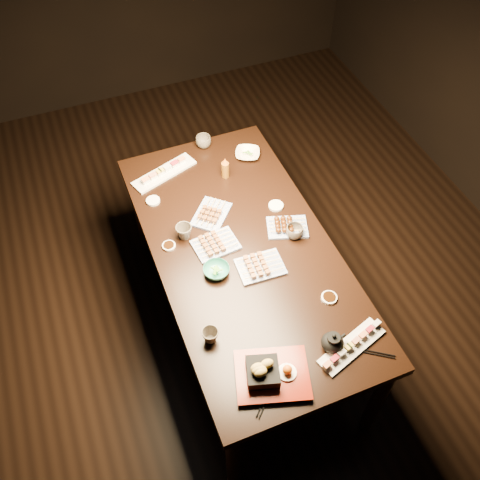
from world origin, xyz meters
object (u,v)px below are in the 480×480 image
at_px(sushi_platter_near, 352,345).
at_px(teacup_near_left, 210,336).
at_px(teacup_mid_right, 295,232).
at_px(dining_table, 243,290).
at_px(yakitori_plate_right, 261,264).
at_px(teacup_far_right, 203,142).
at_px(teacup_far_left, 184,232).
at_px(yakitori_plate_left, 211,212).
at_px(edamame_bowl_green, 216,271).
at_px(sushi_platter_far, 164,171).
at_px(condiment_bottle, 225,168).
at_px(teapot, 333,341).
at_px(tempura_tray, 273,371).
at_px(yakitori_plate_center, 215,242).
at_px(edamame_bowl_cream, 248,154).

xyz_separation_m(sushi_platter_near, teacup_near_left, (-0.58, 0.27, 0.01)).
bearing_deg(sushi_platter_near, teacup_mid_right, 68.87).
bearing_deg(dining_table, yakitori_plate_right, -74.76).
bearing_deg(teacup_far_right, teacup_near_left, -107.95).
relative_size(dining_table, sushi_platter_near, 5.12).
xyz_separation_m(sushi_platter_near, teacup_far_left, (-0.50, 0.90, 0.02)).
relative_size(yakitori_plate_left, teacup_mid_right, 2.45).
height_order(sushi_platter_near, edamame_bowl_green, sushi_platter_near).
xyz_separation_m(edamame_bowl_green, teacup_far_left, (-0.08, 0.28, 0.02)).
relative_size(sushi_platter_far, condiment_bottle, 2.94).
bearing_deg(teacup_near_left, teapot, -25.47).
bearing_deg(condiment_bottle, tempura_tray, -101.58).
bearing_deg(edamame_bowl_green, tempura_tray, -86.85).
xyz_separation_m(yakitori_plate_right, teacup_mid_right, (0.25, 0.12, 0.01)).
relative_size(teacup_far_right, condiment_bottle, 0.69).
height_order(sushi_platter_far, condiment_bottle, condiment_bottle).
bearing_deg(dining_table, yakitori_plate_center, 150.09).
xyz_separation_m(sushi_platter_far, edamame_bowl_cream, (0.51, -0.04, -0.01)).
relative_size(dining_table, yakitori_plate_left, 8.02).
height_order(dining_table, sushi_platter_far, sushi_platter_far).
bearing_deg(sushi_platter_near, sushi_platter_far, 90.48).
height_order(sushi_platter_far, yakitori_plate_left, yakitori_plate_left).
bearing_deg(yakitori_plate_right, edamame_bowl_cream, 75.16).
bearing_deg(teacup_mid_right, edamame_bowl_green, -171.02).
height_order(sushi_platter_near, condiment_bottle, condiment_bottle).
height_order(sushi_platter_far, yakitori_plate_right, yakitori_plate_right).
bearing_deg(sushi_platter_far, dining_table, 88.12).
relative_size(sushi_platter_near, teacup_far_right, 3.77).
distance_m(sushi_platter_near, yakitori_plate_center, 0.86).
bearing_deg(edamame_bowl_cream, teacup_near_left, -120.00).
distance_m(yakitori_plate_left, edamame_bowl_green, 0.39).
xyz_separation_m(yakitori_plate_right, teacup_far_left, (-0.29, 0.33, 0.01)).
relative_size(yakitori_plate_right, teacup_mid_right, 2.52).
bearing_deg(edamame_bowl_green, sushi_platter_far, 92.76).
xyz_separation_m(sushi_platter_far, teacup_near_left, (-0.12, -1.12, 0.01)).
bearing_deg(teacup_near_left, yakitori_plate_right, 38.03).
bearing_deg(teacup_far_left, edamame_bowl_cream, 40.02).
bearing_deg(teacup_far_left, tempura_tray, -83.07).
xyz_separation_m(teacup_mid_right, teacup_far_left, (-0.54, 0.21, 0.00)).
xyz_separation_m(yakitori_plate_center, yakitori_plate_left, (0.05, 0.21, -0.00)).
bearing_deg(teacup_near_left, condiment_bottle, 65.60).
xyz_separation_m(sushi_platter_far, teapot, (0.38, -1.36, 0.03)).
height_order(teacup_near_left, teacup_far_right, teacup_far_right).
distance_m(teacup_far_right, teapot, 1.50).
relative_size(edamame_bowl_green, teacup_mid_right, 1.44).
relative_size(yakitori_plate_center, teacup_mid_right, 2.47).
xyz_separation_m(dining_table, yakitori_plate_right, (0.03, -0.14, 0.40)).
bearing_deg(yakitori_plate_right, teapot, -73.72).
bearing_deg(sushi_platter_far, sushi_platter_near, 88.84).
bearing_deg(teapot, teacup_near_left, 147.63).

